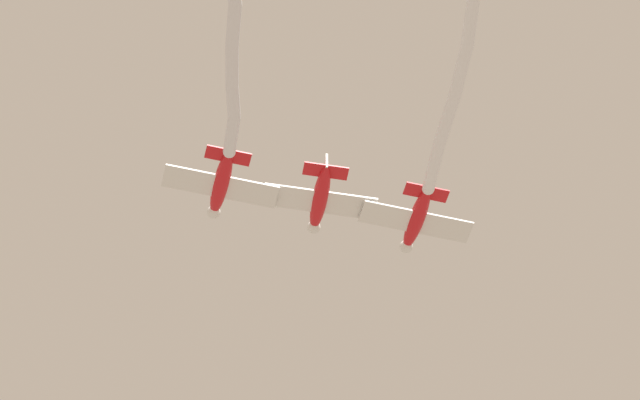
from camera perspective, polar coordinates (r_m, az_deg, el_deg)
airplane_lead at (r=87.91m, az=4.16°, el=-0.86°), size 7.70×5.89×1.90m
smoke_trail_lead at (r=82.13m, az=5.97°, el=6.48°), size 9.30×18.40×3.86m
airplane_left_wing at (r=87.02m, az=-0.01°, el=0.02°), size 7.65×5.89×1.90m
airplane_right_wing at (r=86.14m, az=-4.29°, el=0.68°), size 7.70×5.89×1.90m
smoke_trail_right_wing at (r=78.96m, az=-3.95°, el=8.53°), size 11.73×19.39×1.80m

